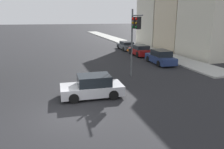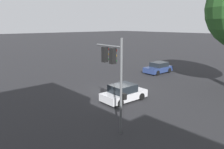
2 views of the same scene
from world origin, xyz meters
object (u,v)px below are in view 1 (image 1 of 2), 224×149
traffic_signal (134,31)px  parked_car_2 (126,46)px  crossing_car_0 (92,87)px  parked_car_1 (140,51)px  parked_car_0 (160,57)px

traffic_signal → parked_car_2: traffic_signal is taller
crossing_car_0 → parked_car_1: 16.08m
parked_car_1 → parked_car_2: parked_car_1 is taller
traffic_signal → parked_car_2: 16.85m
parked_car_1 → parked_car_2: size_ratio=0.86×
traffic_signal → parked_car_1: traffic_signal is taller
crossing_car_0 → traffic_signal: bearing=-139.4°
parked_car_2 → traffic_signal: bearing=163.7°
parked_car_0 → traffic_signal: bearing=135.0°
parked_car_2 → parked_car_1: bearing=-179.3°
traffic_signal → crossing_car_0: 6.11m
parked_car_0 → parked_car_2: size_ratio=0.94×
parked_car_0 → parked_car_1: bearing=2.1°
crossing_car_0 → parked_car_1: crossing_car_0 is taller
traffic_signal → parked_car_0: size_ratio=1.23×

